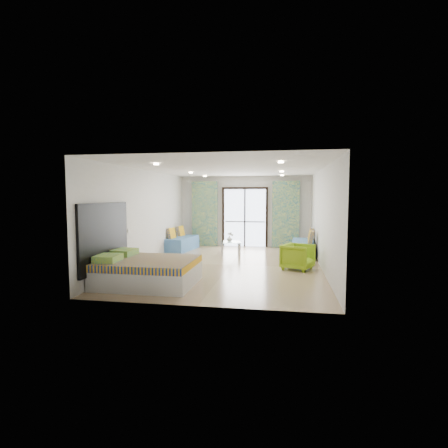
% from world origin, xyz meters
% --- Properties ---
extents(floor, '(5.00, 7.50, 0.01)m').
position_xyz_m(floor, '(0.00, 0.00, 0.00)').
color(floor, '#987B5B').
rests_on(floor, ground).
extents(ceiling, '(5.00, 7.50, 0.01)m').
position_xyz_m(ceiling, '(0.00, 0.00, 2.70)').
color(ceiling, silver).
rests_on(ceiling, ground).
extents(wall_back, '(5.00, 0.01, 2.70)m').
position_xyz_m(wall_back, '(0.00, 3.75, 1.35)').
color(wall_back, silver).
rests_on(wall_back, ground).
extents(wall_front, '(5.00, 0.01, 2.70)m').
position_xyz_m(wall_front, '(0.00, -3.75, 1.35)').
color(wall_front, silver).
rests_on(wall_front, ground).
extents(wall_left, '(0.01, 7.50, 2.70)m').
position_xyz_m(wall_left, '(-2.50, 0.00, 1.35)').
color(wall_left, silver).
rests_on(wall_left, ground).
extents(wall_right, '(0.01, 7.50, 2.70)m').
position_xyz_m(wall_right, '(2.50, 0.00, 1.35)').
color(wall_right, silver).
rests_on(wall_right, ground).
extents(balcony_door, '(1.76, 0.08, 2.28)m').
position_xyz_m(balcony_door, '(0.00, 3.72, 1.26)').
color(balcony_door, black).
rests_on(balcony_door, floor).
extents(balcony_rail, '(1.52, 0.03, 0.04)m').
position_xyz_m(balcony_rail, '(0.00, 3.73, 0.95)').
color(balcony_rail, '#595451').
rests_on(balcony_rail, balcony_door).
extents(curtain_left, '(1.00, 0.10, 2.50)m').
position_xyz_m(curtain_left, '(-1.55, 3.57, 1.25)').
color(curtain_left, silver).
rests_on(curtain_left, floor).
extents(curtain_right, '(1.00, 0.10, 2.50)m').
position_xyz_m(curtain_right, '(1.55, 3.57, 1.25)').
color(curtain_right, silver).
rests_on(curtain_right, floor).
extents(downlight_a, '(0.12, 0.12, 0.02)m').
position_xyz_m(downlight_a, '(-1.40, -2.00, 2.67)').
color(downlight_a, '#FFE0B2').
rests_on(downlight_a, ceiling).
extents(downlight_b, '(0.12, 0.12, 0.02)m').
position_xyz_m(downlight_b, '(1.40, -2.00, 2.67)').
color(downlight_b, '#FFE0B2').
rests_on(downlight_b, ceiling).
extents(downlight_c, '(0.12, 0.12, 0.02)m').
position_xyz_m(downlight_c, '(-1.40, 1.00, 2.67)').
color(downlight_c, '#FFE0B2').
rests_on(downlight_c, ceiling).
extents(downlight_d, '(0.12, 0.12, 0.02)m').
position_xyz_m(downlight_d, '(1.40, 1.00, 2.67)').
color(downlight_d, '#FFE0B2').
rests_on(downlight_d, ceiling).
extents(downlight_e, '(0.12, 0.12, 0.02)m').
position_xyz_m(downlight_e, '(-1.40, 3.00, 2.67)').
color(downlight_e, '#FFE0B2').
rests_on(downlight_e, ceiling).
extents(downlight_f, '(0.12, 0.12, 0.02)m').
position_xyz_m(downlight_f, '(1.40, 3.00, 2.67)').
color(downlight_f, '#FFE0B2').
rests_on(downlight_f, ceiling).
extents(headboard, '(0.06, 2.10, 1.50)m').
position_xyz_m(headboard, '(-2.46, -2.46, 1.05)').
color(headboard, black).
rests_on(headboard, floor).
extents(switch_plate, '(0.02, 0.10, 0.10)m').
position_xyz_m(switch_plate, '(-2.47, -1.21, 1.05)').
color(switch_plate, silver).
rests_on(switch_plate, wall_left).
extents(bed, '(2.05, 1.67, 0.71)m').
position_xyz_m(bed, '(-1.48, -2.46, 0.30)').
color(bed, silver).
rests_on(bed, floor).
extents(daybed_left, '(0.86, 1.77, 0.84)m').
position_xyz_m(daybed_left, '(-2.12, 2.35, 0.26)').
color(daybed_left, teal).
rests_on(daybed_left, floor).
extents(daybed_right, '(0.80, 1.82, 0.88)m').
position_xyz_m(daybed_right, '(2.12, 1.81, 0.27)').
color(daybed_right, teal).
rests_on(daybed_right, floor).
extents(coffee_table, '(0.77, 0.77, 0.75)m').
position_xyz_m(coffee_table, '(-0.25, 1.73, 0.38)').
color(coffee_table, silver).
rests_on(coffee_table, floor).
extents(vase, '(0.23, 0.23, 0.18)m').
position_xyz_m(vase, '(-0.29, 1.77, 0.52)').
color(vase, white).
rests_on(vase, coffee_table).
extents(armchair, '(0.91, 0.94, 0.75)m').
position_xyz_m(armchair, '(1.86, -0.29, 0.37)').
color(armchair, '#82AD16').
rests_on(armchair, floor).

